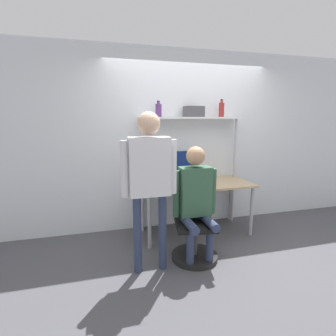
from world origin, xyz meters
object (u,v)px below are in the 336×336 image
(bottle_purple, at_px, (158,110))
(person_seated, at_px, (196,195))
(storage_box, at_px, (194,112))
(person_standing, at_px, (149,172))
(bottle_red, at_px, (221,110))
(office_chair, at_px, (194,236))
(cell_phone, at_px, (196,186))
(laptop, at_px, (177,183))
(monitor, at_px, (177,163))

(bottle_purple, bearing_deg, person_seated, -77.46)
(person_seated, distance_m, storage_box, 1.42)
(person_standing, xyz_separation_m, bottle_red, (1.33, 1.06, 0.68))
(office_chair, height_order, person_seated, person_seated)
(bottle_purple, height_order, storage_box, bottle_purple)
(person_seated, bearing_deg, cell_phone, 68.54)
(laptop, distance_m, office_chair, 0.75)
(person_standing, bearing_deg, person_seated, 8.34)
(monitor, relative_size, person_seated, 0.47)
(monitor, height_order, storage_box, storage_box)
(laptop, height_order, storage_box, storage_box)
(cell_phone, relative_size, bottle_red, 0.57)
(bottle_purple, distance_m, storage_box, 0.54)
(person_seated, relative_size, bottle_red, 5.21)
(person_standing, relative_size, bottle_red, 6.66)
(office_chair, xyz_separation_m, storage_box, (0.31, 0.93, 1.50))
(laptop, bearing_deg, office_chair, -82.50)
(bottle_red, height_order, storage_box, bottle_red)
(monitor, distance_m, person_seated, 0.99)
(storage_box, bearing_deg, cell_phone, -103.53)
(laptop, xyz_separation_m, cell_phone, (0.28, -0.01, -0.06))
(bottle_red, bearing_deg, office_chair, -129.36)
(cell_phone, bearing_deg, person_seated, -111.46)
(person_standing, distance_m, storage_box, 1.52)
(office_chair, distance_m, person_standing, 1.04)
(bottle_red, bearing_deg, cell_phone, -142.77)
(storage_box, bearing_deg, bottle_purple, -180.00)
(office_chair, distance_m, bottle_red, 1.95)
(bottle_red, bearing_deg, person_standing, -141.58)
(office_chair, bearing_deg, laptop, 97.50)
(person_standing, distance_m, bottle_red, 1.83)
(cell_phone, xyz_separation_m, bottle_purple, (-0.44, 0.42, 1.04))
(monitor, xyz_separation_m, office_chair, (-0.06, -0.92, -0.75))
(bottle_purple, xyz_separation_m, storage_box, (0.54, 0.00, -0.02))
(monitor, relative_size, laptop, 2.20)
(laptop, distance_m, cell_phone, 0.29)
(monitor, distance_m, bottle_purple, 0.82)
(cell_phone, xyz_separation_m, person_standing, (-0.78, -0.64, 0.37))
(cell_phone, bearing_deg, storage_box, 76.47)
(person_seated, distance_m, bottle_purple, 1.41)
(office_chair, distance_m, person_seated, 0.53)
(laptop, height_order, bottle_purple, bottle_purple)
(monitor, bearing_deg, person_standing, -120.94)
(laptop, xyz_separation_m, bottle_red, (0.83, 0.40, 1.00))
(laptop, relative_size, cell_phone, 1.95)
(cell_phone, xyz_separation_m, storage_box, (0.10, 0.42, 1.02))
(cell_phone, height_order, storage_box, storage_box)
(laptop, distance_m, bottle_red, 1.36)
(office_chair, bearing_deg, bottle_red, 50.64)
(person_seated, bearing_deg, storage_box, 71.85)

